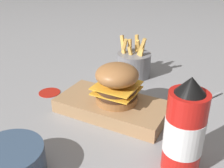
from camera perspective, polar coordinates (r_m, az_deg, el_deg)
ground_plane at (r=0.70m, az=0.12°, el=-7.21°), size 6.00×6.00×0.00m
serving_board at (r=0.71m, az=0.00°, el=-4.98°), size 0.29×0.15×0.04m
burger at (r=0.67m, az=0.83°, el=0.28°), size 0.11×0.11×0.10m
ketchup_bottle at (r=0.52m, az=15.47°, el=-9.70°), size 0.08×0.08×0.20m
fries_basket at (r=0.92m, az=4.74°, el=4.40°), size 0.12×0.12×0.14m
side_bowl at (r=0.56m, az=-21.30°, el=-15.43°), size 0.13×0.13×0.06m
spoon at (r=0.79m, az=18.32°, el=-3.84°), size 0.08×0.14×0.01m
ketchup_puddle at (r=0.84m, az=-13.46°, el=-1.77°), size 0.07×0.07×0.00m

